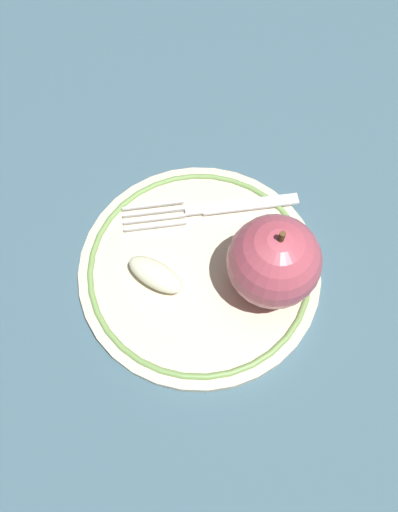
# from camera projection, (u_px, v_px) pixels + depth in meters

# --- Properties ---
(ground_plane) EXTENTS (2.00, 2.00, 0.00)m
(ground_plane) POSITION_uv_depth(u_px,v_px,m) (206.00, 269.00, 0.49)
(ground_plane) COLOR #3F5F6E
(plate) EXTENTS (0.23, 0.23, 0.01)m
(plate) POSITION_uv_depth(u_px,v_px,m) (199.00, 268.00, 0.48)
(plate) COLOR beige
(plate) RESTS_ON ground_plane
(apple_red_whole) EXTENTS (0.08, 0.08, 0.09)m
(apple_red_whole) POSITION_uv_depth(u_px,v_px,m) (274.00, 262.00, 0.43)
(apple_red_whole) COLOR #B94A5A
(apple_red_whole) RESTS_ON plate
(apple_slice_front) EXTENTS (0.06, 0.05, 0.02)m
(apple_slice_front) POSITION_uv_depth(u_px,v_px,m) (155.00, 274.00, 0.46)
(apple_slice_front) COLOR #E9E9C1
(apple_slice_front) RESTS_ON plate
(fork) EXTENTS (0.07, 0.17, 0.00)m
(fork) POSITION_uv_depth(u_px,v_px,m) (216.00, 208.00, 0.50)
(fork) COLOR silver
(fork) RESTS_ON plate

